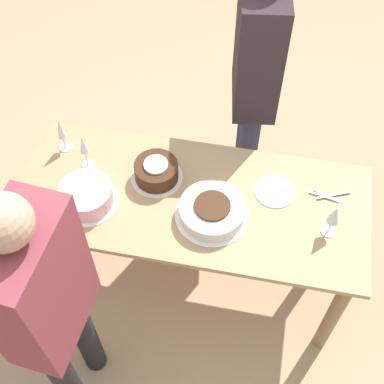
{
  "coord_description": "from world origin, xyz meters",
  "views": [
    {
      "loc": [
        -0.28,
        1.42,
        2.85
      ],
      "look_at": [
        0.0,
        0.0,
        0.82
      ],
      "focal_mm": 50.0,
      "sensor_mm": 36.0,
      "label": 1
    }
  ],
  "objects_px": {
    "wine_glass_near": "(84,146)",
    "wine_glass_extra": "(334,216)",
    "cake_center_white": "(212,211)",
    "wine_glass_far": "(61,131)",
    "person_watching": "(47,303)",
    "cake_front_chocolate": "(156,171)",
    "cake_back_decorated": "(86,196)",
    "person_cutting": "(256,69)"
  },
  "relations": [
    {
      "from": "cake_center_white",
      "to": "cake_back_decorated",
      "type": "distance_m",
      "value": 0.59
    },
    {
      "from": "cake_front_chocolate",
      "to": "cake_back_decorated",
      "type": "xyz_separation_m",
      "value": [
        0.29,
        0.2,
        0.0
      ]
    },
    {
      "from": "cake_front_chocolate",
      "to": "wine_glass_near",
      "type": "bearing_deg",
      "value": -1.81
    },
    {
      "from": "wine_glass_far",
      "to": "person_watching",
      "type": "relative_size",
      "value": 0.12
    },
    {
      "from": "cake_front_chocolate",
      "to": "wine_glass_far",
      "type": "relative_size",
      "value": 1.23
    },
    {
      "from": "cake_center_white",
      "to": "wine_glass_near",
      "type": "relative_size",
      "value": 1.64
    },
    {
      "from": "wine_glass_near",
      "to": "cake_center_white",
      "type": "bearing_deg",
      "value": 164.79
    },
    {
      "from": "cake_center_white",
      "to": "cake_front_chocolate",
      "type": "height_order",
      "value": "cake_front_chocolate"
    },
    {
      "from": "wine_glass_near",
      "to": "person_watching",
      "type": "xyz_separation_m",
      "value": [
        -0.13,
        0.82,
        0.08
      ]
    },
    {
      "from": "cake_front_chocolate",
      "to": "person_cutting",
      "type": "height_order",
      "value": "person_cutting"
    },
    {
      "from": "wine_glass_near",
      "to": "person_watching",
      "type": "bearing_deg",
      "value": 99.21
    },
    {
      "from": "person_cutting",
      "to": "cake_front_chocolate",
      "type": "bearing_deg",
      "value": -41.29
    },
    {
      "from": "wine_glass_extra",
      "to": "cake_center_white",
      "type": "bearing_deg",
      "value": 1.88
    },
    {
      "from": "wine_glass_extra",
      "to": "person_cutting",
      "type": "height_order",
      "value": "person_cutting"
    },
    {
      "from": "wine_glass_extra",
      "to": "person_cutting",
      "type": "relative_size",
      "value": 0.12
    },
    {
      "from": "cake_center_white",
      "to": "wine_glass_extra",
      "type": "distance_m",
      "value": 0.54
    },
    {
      "from": "person_watching",
      "to": "cake_back_decorated",
      "type": "bearing_deg",
      "value": 11.28
    },
    {
      "from": "wine_glass_extra",
      "to": "person_cutting",
      "type": "bearing_deg",
      "value": -59.5
    },
    {
      "from": "cake_front_chocolate",
      "to": "cake_back_decorated",
      "type": "relative_size",
      "value": 0.87
    },
    {
      "from": "wine_glass_near",
      "to": "wine_glass_far",
      "type": "distance_m",
      "value": 0.17
    },
    {
      "from": "cake_center_white",
      "to": "wine_glass_near",
      "type": "distance_m",
      "value": 0.68
    },
    {
      "from": "wine_glass_near",
      "to": "wine_glass_far",
      "type": "relative_size",
      "value": 1.02
    },
    {
      "from": "cake_center_white",
      "to": "wine_glass_extra",
      "type": "xyz_separation_m",
      "value": [
        -0.53,
        -0.02,
        0.09
      ]
    },
    {
      "from": "wine_glass_far",
      "to": "person_watching",
      "type": "bearing_deg",
      "value": 107.09
    },
    {
      "from": "person_watching",
      "to": "cake_front_chocolate",
      "type": "bearing_deg",
      "value": -10.25
    },
    {
      "from": "cake_center_white",
      "to": "wine_glass_extra",
      "type": "height_order",
      "value": "wine_glass_extra"
    },
    {
      "from": "cake_front_chocolate",
      "to": "person_watching",
      "type": "height_order",
      "value": "person_watching"
    },
    {
      "from": "cake_front_chocolate",
      "to": "wine_glass_near",
      "type": "xyz_separation_m",
      "value": [
        0.35,
        -0.01,
        0.09
      ]
    },
    {
      "from": "cake_front_chocolate",
      "to": "person_watching",
      "type": "distance_m",
      "value": 0.85
    },
    {
      "from": "cake_center_white",
      "to": "person_watching",
      "type": "bearing_deg",
      "value": 51.04
    },
    {
      "from": "wine_glass_far",
      "to": "person_cutting",
      "type": "bearing_deg",
      "value": -149.95
    },
    {
      "from": "wine_glass_far",
      "to": "person_cutting",
      "type": "relative_size",
      "value": 0.12
    },
    {
      "from": "cake_center_white",
      "to": "person_cutting",
      "type": "xyz_separation_m",
      "value": [
        -0.09,
        -0.77,
        0.19
      ]
    },
    {
      "from": "wine_glass_near",
      "to": "wine_glass_extra",
      "type": "height_order",
      "value": "wine_glass_near"
    },
    {
      "from": "person_watching",
      "to": "wine_glass_extra",
      "type": "bearing_deg",
      "value": -53.0
    },
    {
      "from": "person_watching",
      "to": "wine_glass_far",
      "type": "bearing_deg",
      "value": 22.01
    },
    {
      "from": "cake_back_decorated",
      "to": "wine_glass_far",
      "type": "xyz_separation_m",
      "value": [
        0.21,
        -0.3,
        0.08
      ]
    },
    {
      "from": "cake_front_chocolate",
      "to": "wine_glass_extra",
      "type": "height_order",
      "value": "wine_glass_extra"
    },
    {
      "from": "cake_back_decorated",
      "to": "cake_center_white",
      "type": "bearing_deg",
      "value": -176.44
    },
    {
      "from": "cake_center_white",
      "to": "wine_glass_near",
      "type": "xyz_separation_m",
      "value": [
        0.65,
        -0.18,
        0.1
      ]
    },
    {
      "from": "cake_back_decorated",
      "to": "wine_glass_near",
      "type": "bearing_deg",
      "value": -73.01
    },
    {
      "from": "wine_glass_near",
      "to": "wine_glass_far",
      "type": "xyz_separation_m",
      "value": [
        0.15,
        -0.08,
        -0.01
      ]
    }
  ]
}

